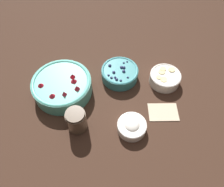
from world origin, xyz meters
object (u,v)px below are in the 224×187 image
at_px(bowl_bananas, 165,78).
at_px(bowl_strawberries, 62,85).
at_px(bowl_cream, 132,126).
at_px(bowl_blueberries, 120,73).
at_px(jar_chocolate, 77,121).

bearing_deg(bowl_bananas, bowl_strawberries, -21.93).
distance_m(bowl_strawberries, bowl_cream, 0.37).
distance_m(bowl_blueberries, bowl_bananas, 0.22).
xyz_separation_m(bowl_bananas, jar_chocolate, (0.46, 0.02, 0.02)).
bearing_deg(bowl_blueberries, bowl_cream, 70.15).
relative_size(bowl_blueberries, bowl_cream, 1.46).
distance_m(bowl_strawberries, bowl_blueberries, 0.28).
height_order(bowl_strawberries, bowl_blueberries, bowl_strawberries).
xyz_separation_m(bowl_blueberries, bowl_cream, (0.10, 0.27, -0.01)).
bearing_deg(jar_chocolate, bowl_bananas, -177.62).
xyz_separation_m(bowl_bananas, bowl_cream, (0.27, 0.14, -0.01)).
bearing_deg(bowl_blueberries, jar_chocolate, 27.06).
bearing_deg(bowl_cream, bowl_bananas, -152.81).
bearing_deg(bowl_strawberries, bowl_blueberries, 169.06).
bearing_deg(bowl_bananas, bowl_blueberries, -36.08).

